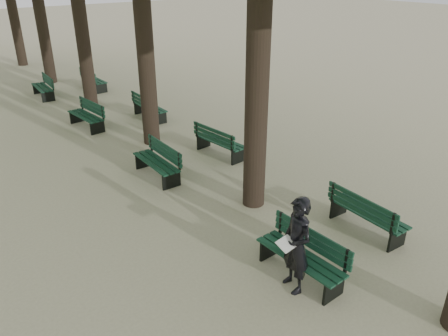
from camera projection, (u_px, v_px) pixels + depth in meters
ground at (301, 297)px, 7.63m from camera, size 120.00×120.00×0.00m
bench_left_0 at (300, 264)px, 8.01m from camera, size 0.61×1.81×0.92m
bench_left_1 at (157, 168)px, 11.78m from camera, size 0.63×1.82×0.92m
bench_left_2 at (87, 120)px, 15.33m from camera, size 0.72×1.84×0.92m
bench_left_3 at (43, 91)px, 18.82m from camera, size 0.68×1.83×0.92m
bench_right_0 at (367, 220)px, 9.40m from camera, size 0.68×1.83×0.92m
bench_right_1 at (220, 147)px, 13.14m from camera, size 0.72×1.84×0.92m
bench_right_2 at (150, 112)px, 16.26m from camera, size 0.62×1.81×0.92m
bench_right_3 at (94, 84)px, 20.00m from camera, size 0.59×1.80×0.92m
man_with_map at (296, 245)px, 7.47m from camera, size 0.69×0.79×1.82m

